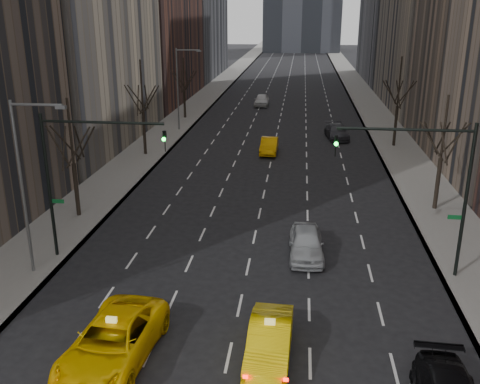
% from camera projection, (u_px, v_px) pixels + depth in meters
% --- Properties ---
extents(sidewalk_left, '(4.50, 320.00, 0.15)m').
position_uv_depth(sidewalk_left, '(207.00, 96.00, 84.71)').
color(sidewalk_left, slate).
rests_on(sidewalk_left, ground).
extents(sidewalk_right, '(4.50, 320.00, 0.15)m').
position_uv_depth(sidewalk_right, '(364.00, 99.00, 82.10)').
color(sidewalk_right, slate).
rests_on(sidewalk_right, ground).
extents(tree_lw_b, '(3.36, 3.50, 7.82)m').
position_uv_depth(tree_lw_b, '(74.00, 164.00, 34.65)').
color(tree_lw_b, black).
rests_on(tree_lw_b, ground).
extents(tree_lw_c, '(3.36, 3.50, 8.74)m').
position_uv_depth(tree_lw_c, '(143.00, 113.00, 49.57)').
color(tree_lw_c, black).
rests_on(tree_lw_c, ground).
extents(tree_lw_d, '(3.36, 3.50, 7.36)m').
position_uv_depth(tree_lw_d, '(184.00, 90.00, 66.64)').
color(tree_lw_d, black).
rests_on(tree_lw_d, ground).
extents(tree_rw_b, '(3.36, 3.50, 7.82)m').
position_uv_depth(tree_rw_b, '(441.00, 158.00, 35.84)').
color(tree_rw_b, black).
rests_on(tree_rw_b, ground).
extents(tree_rw_c, '(3.36, 3.50, 8.74)m').
position_uv_depth(tree_rw_c, '(397.00, 107.00, 52.65)').
color(tree_rw_c, black).
rests_on(tree_rw_c, ground).
extents(traffic_mast_left, '(6.69, 0.39, 8.00)m').
position_uv_depth(traffic_mast_left, '(77.00, 164.00, 28.12)').
color(traffic_mast_left, black).
rests_on(traffic_mast_left, ground).
extents(traffic_mast_right, '(6.69, 0.39, 8.00)m').
position_uv_depth(traffic_mast_right, '(433.00, 176.00, 26.18)').
color(traffic_mast_right, black).
rests_on(traffic_mast_right, ground).
extents(streetlight_near, '(2.83, 0.22, 9.00)m').
position_uv_depth(streetlight_near, '(27.00, 172.00, 26.39)').
color(streetlight_near, slate).
rests_on(streetlight_near, ground).
extents(streetlight_far, '(2.83, 0.22, 9.00)m').
position_uv_depth(streetlight_far, '(181.00, 81.00, 59.27)').
color(streetlight_far, slate).
rests_on(streetlight_far, ground).
extents(taxi_suv, '(3.40, 6.51, 1.75)m').
position_uv_depth(taxi_suv, '(113.00, 342.00, 20.96)').
color(taxi_suv, '#FFC905').
rests_on(taxi_suv, ground).
extents(taxi_sedan, '(1.80, 4.82, 1.57)m').
position_uv_depth(taxi_sedan, '(270.00, 341.00, 21.12)').
color(taxi_sedan, yellow).
rests_on(taxi_sedan, ground).
extents(silver_sedan_ahead, '(2.04, 4.76, 1.60)m').
position_uv_depth(silver_sedan_ahead, '(306.00, 243.00, 29.94)').
color(silver_sedan_ahead, '#A8ACB0').
rests_on(silver_sedan_ahead, ground).
extents(far_taxi, '(1.62, 4.50, 1.48)m').
position_uv_depth(far_taxi, '(269.00, 146.00, 51.39)').
color(far_taxi, '#E89C04').
rests_on(far_taxi, ground).
extents(far_suv_grey, '(2.71, 5.33, 1.48)m').
position_uv_depth(far_suv_grey, '(337.00, 132.00, 57.15)').
color(far_suv_grey, '#333338').
rests_on(far_suv_grey, ground).
extents(far_car_white, '(1.96, 4.85, 1.65)m').
position_uv_depth(far_car_white, '(262.00, 100.00, 76.32)').
color(far_car_white, silver).
rests_on(far_car_white, ground).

